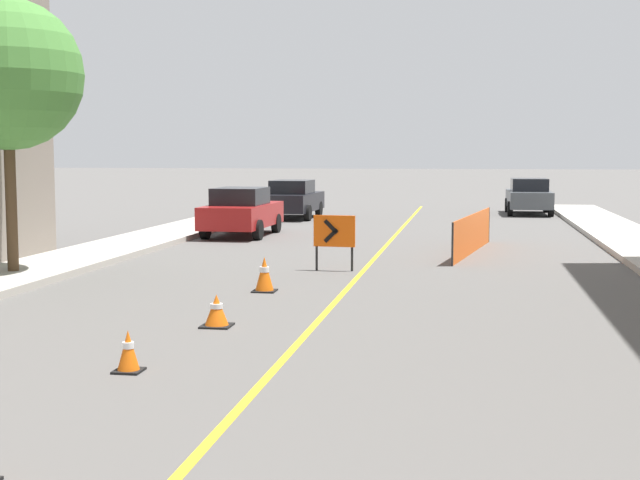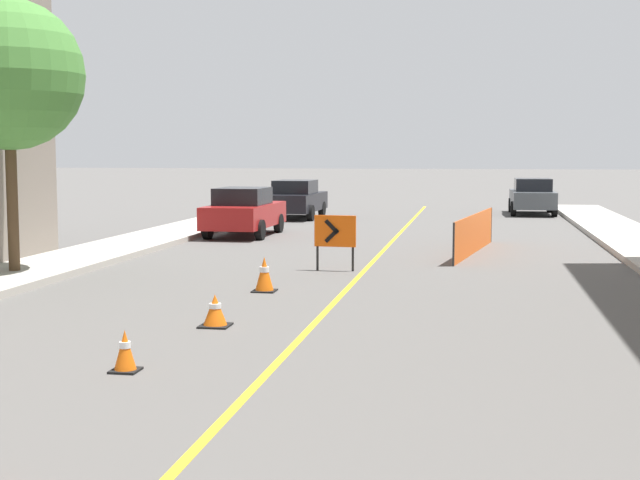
% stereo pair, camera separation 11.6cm
% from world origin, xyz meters
% --- Properties ---
extents(lane_stripe, '(0.12, 48.06, 0.01)m').
position_xyz_m(lane_stripe, '(0.00, 24.03, 0.00)').
color(lane_stripe, gold).
rests_on(lane_stripe, ground_plane).
extents(sidewalk_left, '(2.24, 48.06, 0.16)m').
position_xyz_m(sidewalk_left, '(-7.30, 24.03, 0.08)').
color(sidewalk_left, '#ADA89E').
rests_on(sidewalk_left, ground_plane).
extents(traffic_cone_fourth, '(0.35, 0.35, 0.53)m').
position_xyz_m(traffic_cone_fourth, '(-1.78, 13.28, 0.26)').
color(traffic_cone_fourth, black).
rests_on(traffic_cone_fourth, ground_plane).
extents(traffic_cone_fifth, '(0.47, 0.47, 0.52)m').
position_xyz_m(traffic_cone_fifth, '(-1.50, 16.27, 0.25)').
color(traffic_cone_fifth, black).
rests_on(traffic_cone_fifth, ground_plane).
extents(traffic_cone_farthest, '(0.45, 0.45, 0.69)m').
position_xyz_m(traffic_cone_farthest, '(-1.56, 19.85, 0.34)').
color(traffic_cone_farthest, black).
rests_on(traffic_cone_farthest, ground_plane).
extents(arrow_barricade_primary, '(0.98, 0.13, 1.29)m').
position_xyz_m(arrow_barricade_primary, '(-0.67, 23.14, 0.88)').
color(arrow_barricade_primary, '#EF560C').
rests_on(arrow_barricade_primary, ground_plane).
extents(safety_mesh_fence, '(1.03, 6.08, 1.06)m').
position_xyz_m(safety_mesh_fence, '(2.50, 27.44, 0.53)').
color(safety_mesh_fence, '#EF560C').
rests_on(safety_mesh_fence, ground_plane).
extents(parked_car_curb_near, '(1.94, 4.34, 1.59)m').
position_xyz_m(parked_car_curb_near, '(-4.97, 31.18, 0.80)').
color(parked_car_curb_near, maroon).
rests_on(parked_car_curb_near, ground_plane).
extents(parked_car_curb_mid, '(1.95, 4.36, 1.59)m').
position_xyz_m(parked_car_curb_mid, '(-4.83, 39.07, 0.80)').
color(parked_car_curb_mid, black).
rests_on(parked_car_curb_mid, ground_plane).
extents(parked_car_curb_far, '(1.94, 4.32, 1.59)m').
position_xyz_m(parked_car_curb_far, '(4.98, 43.15, 0.80)').
color(parked_car_curb_far, '#474C51').
rests_on(parked_car_curb_far, ground_plane).
extents(street_tree_left_near, '(3.26, 3.26, 5.87)m').
position_xyz_m(street_tree_left_near, '(-7.41, 20.80, 4.39)').
color(street_tree_left_near, '#4C3823').
rests_on(street_tree_left_near, sidewalk_left).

